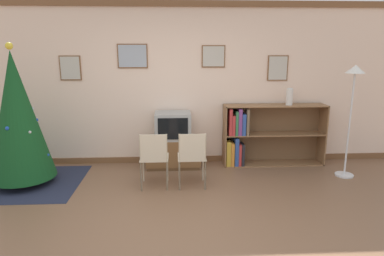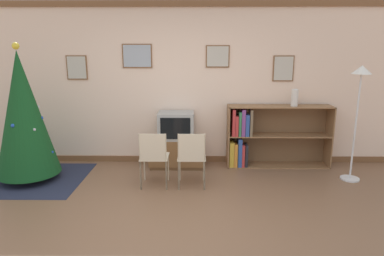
{
  "view_description": "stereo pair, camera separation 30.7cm",
  "coord_description": "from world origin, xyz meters",
  "px_view_note": "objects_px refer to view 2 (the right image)",
  "views": [
    {
      "loc": [
        -0.01,
        -3.42,
        1.97
      ],
      "look_at": [
        0.24,
        1.28,
        0.85
      ],
      "focal_mm": 32.0,
      "sensor_mm": 36.0,
      "label": 1
    },
    {
      "loc": [
        0.3,
        -3.43,
        1.97
      ],
      "look_at": [
        0.24,
        1.28,
        0.85
      ],
      "focal_mm": 32.0,
      "sensor_mm": 36.0,
      "label": 2
    }
  ],
  "objects_px": {
    "folding_chair_left": "(154,156)",
    "standing_lamp": "(359,93)",
    "christmas_tree": "(23,114)",
    "tv_console": "(176,152)",
    "folding_chair_right": "(192,156)",
    "television": "(176,126)",
    "vase": "(295,98)",
    "bookshelf": "(261,137)"
  },
  "relations": [
    {
      "from": "bookshelf",
      "to": "standing_lamp",
      "type": "xyz_separation_m",
      "value": [
        1.27,
        -0.63,
        0.81
      ]
    },
    {
      "from": "christmas_tree",
      "to": "tv_console",
      "type": "bearing_deg",
      "value": 15.8
    },
    {
      "from": "christmas_tree",
      "to": "folding_chair_left",
      "type": "height_order",
      "value": "christmas_tree"
    },
    {
      "from": "tv_console",
      "to": "television",
      "type": "xyz_separation_m",
      "value": [
        0.0,
        -0.0,
        0.46
      ]
    },
    {
      "from": "folding_chair_right",
      "to": "bookshelf",
      "type": "height_order",
      "value": "bookshelf"
    },
    {
      "from": "christmas_tree",
      "to": "standing_lamp",
      "type": "distance_m",
      "value": 4.89
    },
    {
      "from": "christmas_tree",
      "to": "television",
      "type": "relative_size",
      "value": 3.49
    },
    {
      "from": "christmas_tree",
      "to": "folding_chair_left",
      "type": "bearing_deg",
      "value": -8.22
    },
    {
      "from": "christmas_tree",
      "to": "standing_lamp",
      "type": "xyz_separation_m",
      "value": [
        4.88,
        0.05,
        0.31
      ]
    },
    {
      "from": "tv_console",
      "to": "folding_chair_right",
      "type": "height_order",
      "value": "folding_chair_right"
    },
    {
      "from": "tv_console",
      "to": "television",
      "type": "height_order",
      "value": "television"
    },
    {
      "from": "folding_chair_left",
      "to": "standing_lamp",
      "type": "relative_size",
      "value": 0.48
    },
    {
      "from": "television",
      "to": "tv_console",
      "type": "bearing_deg",
      "value": 90.0
    },
    {
      "from": "folding_chair_right",
      "to": "bookshelf",
      "type": "relative_size",
      "value": 0.48
    },
    {
      "from": "television",
      "to": "folding_chair_left",
      "type": "xyz_separation_m",
      "value": [
        -0.27,
        -0.9,
        -0.24
      ]
    },
    {
      "from": "folding_chair_left",
      "to": "standing_lamp",
      "type": "height_order",
      "value": "standing_lamp"
    },
    {
      "from": "tv_console",
      "to": "vase",
      "type": "height_order",
      "value": "vase"
    },
    {
      "from": "television",
      "to": "standing_lamp",
      "type": "height_order",
      "value": "standing_lamp"
    },
    {
      "from": "television",
      "to": "standing_lamp",
      "type": "bearing_deg",
      "value": -11.9
    },
    {
      "from": "standing_lamp",
      "to": "christmas_tree",
      "type": "bearing_deg",
      "value": -179.37
    },
    {
      "from": "television",
      "to": "folding_chair_right",
      "type": "height_order",
      "value": "television"
    },
    {
      "from": "vase",
      "to": "folding_chair_right",
      "type": "bearing_deg",
      "value": -151.01
    },
    {
      "from": "folding_chair_left",
      "to": "bookshelf",
      "type": "distance_m",
      "value": 1.94
    },
    {
      "from": "christmas_tree",
      "to": "standing_lamp",
      "type": "bearing_deg",
      "value": 0.63
    },
    {
      "from": "tv_console",
      "to": "folding_chair_right",
      "type": "bearing_deg",
      "value": -73.46
    },
    {
      "from": "christmas_tree",
      "to": "bookshelf",
      "type": "bearing_deg",
      "value": 10.73
    },
    {
      "from": "television",
      "to": "vase",
      "type": "height_order",
      "value": "vase"
    },
    {
      "from": "bookshelf",
      "to": "vase",
      "type": "bearing_deg",
      "value": -4.82
    },
    {
      "from": "bookshelf",
      "to": "folding_chair_left",
      "type": "bearing_deg",
      "value": -150.19
    },
    {
      "from": "folding_chair_left",
      "to": "vase",
      "type": "height_order",
      "value": "vase"
    },
    {
      "from": "christmas_tree",
      "to": "standing_lamp",
      "type": "relative_size",
      "value": 1.18
    },
    {
      "from": "folding_chair_left",
      "to": "folding_chair_right",
      "type": "bearing_deg",
      "value": 0.0
    },
    {
      "from": "television",
      "to": "bookshelf",
      "type": "height_order",
      "value": "bookshelf"
    },
    {
      "from": "folding_chair_right",
      "to": "vase",
      "type": "bearing_deg",
      "value": 28.99
    },
    {
      "from": "vase",
      "to": "standing_lamp",
      "type": "height_order",
      "value": "standing_lamp"
    },
    {
      "from": "vase",
      "to": "standing_lamp",
      "type": "relative_size",
      "value": 0.16
    },
    {
      "from": "vase",
      "to": "christmas_tree",
      "type": "bearing_deg",
      "value": -171.16
    },
    {
      "from": "folding_chair_left",
      "to": "vase",
      "type": "relative_size",
      "value": 2.95
    },
    {
      "from": "standing_lamp",
      "to": "tv_console",
      "type": "bearing_deg",
      "value": 168.05
    },
    {
      "from": "bookshelf",
      "to": "vase",
      "type": "xyz_separation_m",
      "value": [
        0.51,
        -0.04,
        0.67
      ]
    },
    {
      "from": "tv_console",
      "to": "folding_chair_left",
      "type": "bearing_deg",
      "value": -106.54
    },
    {
      "from": "bookshelf",
      "to": "christmas_tree",
      "type": "bearing_deg",
      "value": -169.27
    }
  ]
}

